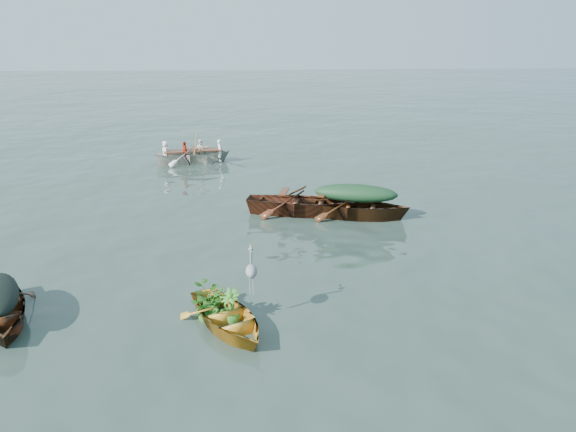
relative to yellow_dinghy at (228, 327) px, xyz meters
name	(u,v)px	position (x,y,z in m)	size (l,w,h in m)	color
ground	(267,255)	(0.88, 3.46, 0.00)	(140.00, 140.00, 0.00)	#2D3F37
yellow_dinghy	(228,327)	(0.00, 0.00, 0.00)	(1.28, 2.95, 0.78)	#BB7024
dark_covered_boat	(3,321)	(-4.24, 0.58, 0.00)	(1.28, 3.44, 0.84)	#472510
green_tarp_boat	(355,218)	(3.60, 6.19, 0.00)	(1.37, 4.40, 1.03)	#4A2811
open_wooden_boat	(303,214)	(2.10, 6.63, 0.00)	(1.46, 4.68, 1.11)	#512D14
rowed_boat	(194,163)	(-1.72, 13.86, 0.00)	(1.29, 4.31, 1.03)	white
green_tarp_cover	(356,192)	(3.60, 6.19, 0.77)	(0.75, 2.42, 0.52)	#16371B
thwart_benches	(303,196)	(2.10, 6.63, 0.58)	(0.87, 2.34, 0.04)	#4C2511
heron	(252,278)	(0.47, 0.29, 0.85)	(0.28, 0.40, 0.92)	gray
dinghy_weeds	(215,282)	(-0.22, 0.50, 0.69)	(0.70, 0.90, 0.60)	#386F1D
rowers	(192,142)	(-1.72, 13.86, 0.89)	(1.16, 3.02, 0.76)	white
oars	(193,150)	(-1.72, 13.86, 0.54)	(2.60, 0.60, 0.06)	olive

